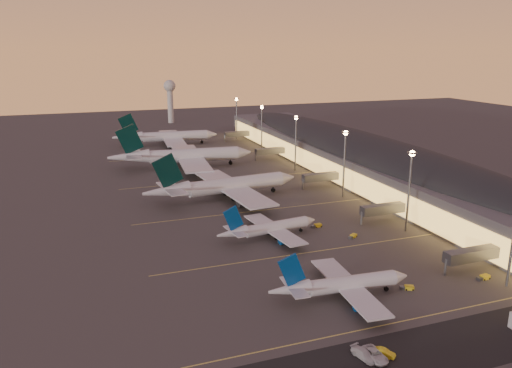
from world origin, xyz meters
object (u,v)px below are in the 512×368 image
(baggage_tug_d, at_px, (353,236))
(baggage_tug_a, at_px, (407,288))
(airliner_narrow_north, at_px, (268,228))
(airliner_wide_far, at_px, (166,137))
(service_van_a, at_px, (364,354))
(radar_tower, at_px, (170,94))
(airliner_wide_mid, at_px, (182,156))
(baggage_tug_b, at_px, (484,277))
(airliner_narrow_south, at_px, (341,285))
(baggage_tug_c, at_px, (317,226))
(service_van_c, at_px, (375,355))
(airliner_wide_near, at_px, (224,186))
(service_van_b, at_px, (384,353))

(baggage_tug_d, bearing_deg, baggage_tug_a, -128.19)
(airliner_narrow_north, relative_size, airliner_wide_far, 0.55)
(baggage_tug_a, height_order, service_van_a, service_van_a)
(airliner_wide_far, bearing_deg, service_van_a, -86.31)
(radar_tower, relative_size, baggage_tug_a, 9.50)
(airliner_wide_mid, distance_m, radar_tower, 152.73)
(baggage_tug_b, xyz_separation_m, baggage_tug_d, (-16.16, 35.94, -0.04))
(airliner_narrow_south, xyz_separation_m, service_van_a, (-7.35, -22.29, -2.38))
(baggage_tug_a, relative_size, baggage_tug_d, 1.00)
(baggage_tug_c, relative_size, service_van_c, 0.58)
(airliner_wide_mid, distance_m, baggage_tug_b, 152.14)
(baggage_tug_c, xyz_separation_m, baggage_tug_d, (6.21, -12.04, -0.03))
(airliner_narrow_south, height_order, service_van_c, airliner_narrow_south)
(radar_tower, relative_size, service_van_c, 5.30)
(airliner_wide_near, distance_m, radar_tower, 208.56)
(airliner_wide_mid, xyz_separation_m, baggage_tug_a, (24.82, -142.99, -5.23))
(airliner_narrow_north, bearing_deg, airliner_wide_mid, 85.85)
(airliner_wide_near, relative_size, airliner_wide_far, 1.01)
(airliner_wide_near, bearing_deg, radar_tower, 78.76)
(airliner_wide_far, relative_size, service_van_a, 10.89)
(airliner_wide_far, bearing_deg, baggage_tug_a, -79.47)
(airliner_wide_mid, distance_m, service_van_b, 164.10)
(airliner_wide_mid, xyz_separation_m, baggage_tug_d, (29.88, -108.97, -5.22))
(airliner_narrow_north, relative_size, baggage_tug_b, 9.30)
(airliner_narrow_north, height_order, service_van_b, airliner_narrow_north)
(airliner_narrow_south, bearing_deg, service_van_c, -99.37)
(airliner_narrow_south, height_order, airliner_wide_far, airliner_wide_far)
(airliner_wide_far, bearing_deg, service_van_b, -85.30)
(radar_tower, bearing_deg, baggage_tug_d, -88.36)
(airliner_narrow_north, xyz_separation_m, baggage_tug_d, (24.28, -8.52, -2.65))
(radar_tower, bearing_deg, service_van_a, -94.05)
(airliner_narrow_north, bearing_deg, airliner_wide_far, 83.63)
(airliner_narrow_north, relative_size, service_van_a, 5.95)
(airliner_narrow_north, distance_m, airliner_wide_far, 160.47)
(airliner_wide_near, xyz_separation_m, airliner_wide_mid, (-4.23, 56.88, 0.58))
(service_van_a, height_order, service_van_c, service_van_c)
(airliner_wide_mid, height_order, baggage_tug_d, airliner_wide_mid)
(radar_tower, distance_m, baggage_tug_b, 296.82)
(service_van_c, bearing_deg, baggage_tug_b, 22.24)
(radar_tower, xyz_separation_m, baggage_tug_a, (2.35, -293.19, -21.44))
(service_van_a, bearing_deg, baggage_tug_b, 8.01)
(baggage_tug_b, bearing_deg, airliner_wide_far, 97.27)
(airliner_wide_mid, xyz_separation_m, service_van_a, (0.29, -163.35, -4.85))
(baggage_tug_c, bearing_deg, airliner_wide_mid, 98.88)
(airliner_wide_near, xyz_separation_m, baggage_tug_c, (19.44, -40.06, -4.62))
(airliner_narrow_south, bearing_deg, baggage_tug_b, -1.58)
(baggage_tug_c, bearing_deg, service_van_c, -112.64)
(airliner_wide_mid, relative_size, baggage_tug_c, 19.25)
(airliner_wide_far, height_order, service_van_c, airliner_wide_far)
(baggage_tug_c, bearing_deg, airliner_wide_near, 111.04)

